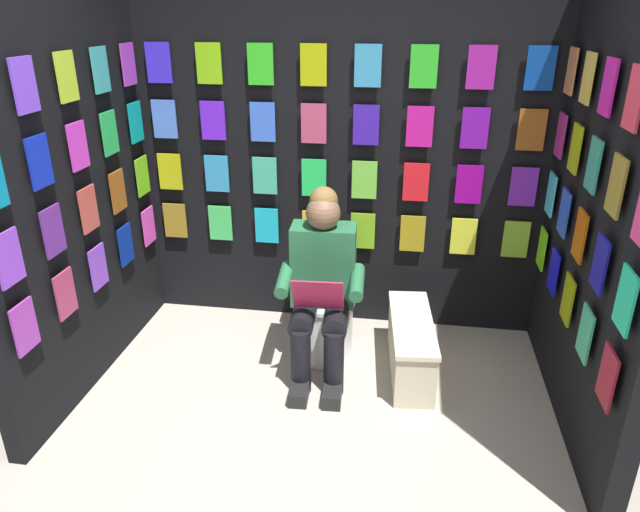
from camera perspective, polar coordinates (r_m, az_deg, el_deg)
name	(u,v)px	position (r m, az deg, el deg)	size (l,w,h in m)	color
ground_plane	(291,498)	(3.03, -2.91, -22.66)	(30.00, 30.00, 0.00)	#B2A899
display_wall_back	(341,156)	(4.04, 2.06, 9.85)	(2.89, 0.14, 2.47)	black
display_wall_left	(602,210)	(3.25, 26.03, 4.08)	(0.14, 1.80, 2.47)	black
display_wall_right	(71,185)	(3.64, -23.28, 6.44)	(0.14, 1.80, 2.47)	black
toilet	(325,307)	(3.90, 0.51, -5.00)	(0.41, 0.56, 0.77)	white
person_reading	(322,285)	(3.58, 0.16, -2.86)	(0.54, 0.70, 1.19)	#286B42
comic_longbox_near	(411,346)	(3.78, 8.91, -8.75)	(0.33, 0.84, 0.37)	beige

